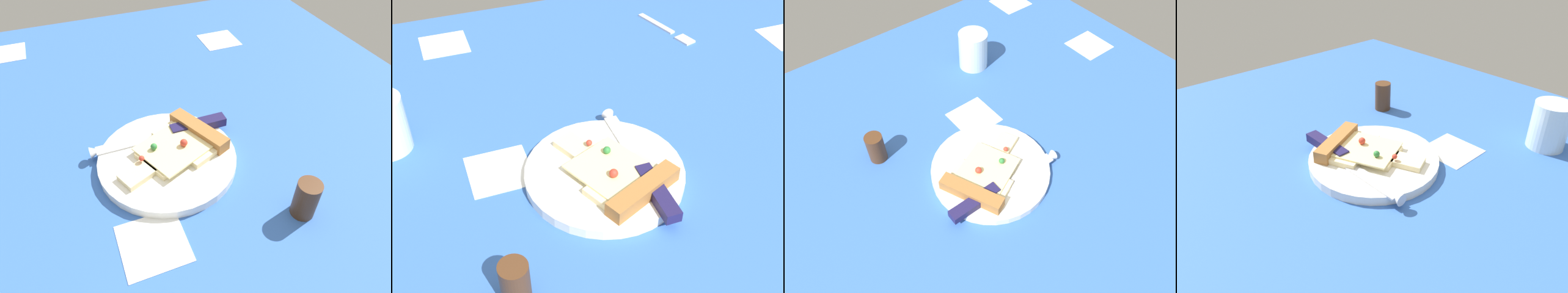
% 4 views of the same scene
% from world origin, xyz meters
% --- Properties ---
extents(ground_plane, '(1.16, 1.16, 0.03)m').
position_xyz_m(ground_plane, '(0.00, 0.00, -0.01)').
color(ground_plane, '#3360B7').
rests_on(ground_plane, ground).
extents(plate, '(0.23, 0.23, 0.02)m').
position_xyz_m(plate, '(-0.00, 0.05, 0.01)').
color(plate, white).
rests_on(plate, ground_plane).
extents(pizza_slice, '(0.19, 0.15, 0.03)m').
position_xyz_m(pizza_slice, '(-0.03, 0.04, 0.02)').
color(pizza_slice, beige).
rests_on(pizza_slice, plate).
extents(knife, '(0.24, 0.02, 0.02)m').
position_xyz_m(knife, '(-0.03, -0.00, 0.02)').
color(knife, silver).
rests_on(knife, plate).
extents(pepper_shaker, '(0.03, 0.03, 0.06)m').
position_xyz_m(pepper_shaker, '(-0.15, 0.21, 0.03)').
color(pepper_shaker, '#4C2D19').
rests_on(pepper_shaker, ground_plane).
extents(fork, '(0.15, 0.06, 0.01)m').
position_xyz_m(fork, '(0.36, -0.24, 0.00)').
color(fork, silver).
rests_on(fork, ground_plane).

